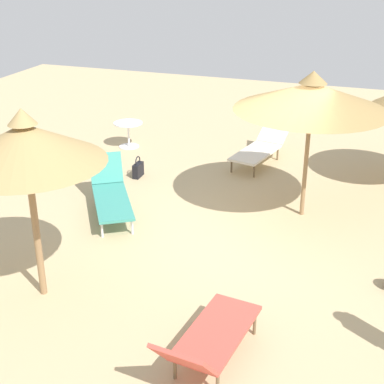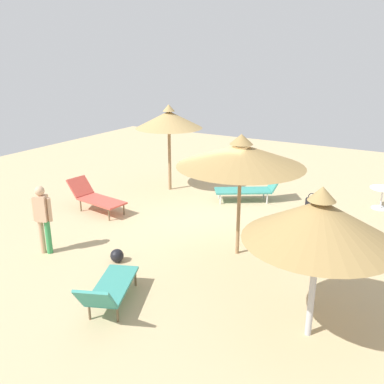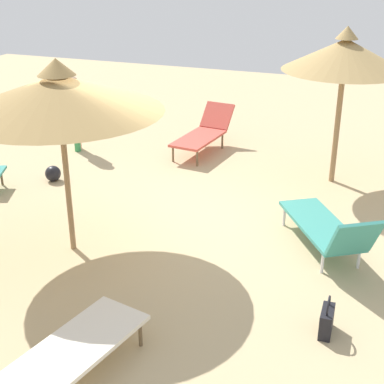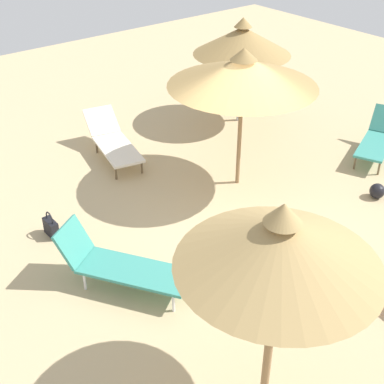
{
  "view_description": "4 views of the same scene",
  "coord_description": "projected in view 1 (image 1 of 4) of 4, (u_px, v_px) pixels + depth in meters",
  "views": [
    {
      "loc": [
        -8.79,
        -2.07,
        4.79
      ],
      "look_at": [
        -0.36,
        0.88,
        0.82
      ],
      "focal_mm": 52.65,
      "sensor_mm": 36.0,
      "label": 1
    },
    {
      "loc": [
        4.53,
        -8.8,
        4.34
      ],
      "look_at": [
        -0.54,
        -0.14,
        1.0
      ],
      "focal_mm": 38.84,
      "sensor_mm": 36.0,
      "label": 2
    },
    {
      "loc": [
        7.18,
        3.28,
        4.06
      ],
      "look_at": [
        0.29,
        0.71,
        0.82
      ],
      "focal_mm": 52.25,
      "sensor_mm": 36.0,
      "label": 3
    },
    {
      "loc": [
        -5.56,
        5.62,
        5.58
      ],
      "look_at": [
        0.41,
        0.86,
        0.77
      ],
      "focal_mm": 49.68,
      "sensor_mm": 36.0,
      "label": 4
    }
  ],
  "objects": [
    {
      "name": "side_table_round",
      "position": [
        128.0,
        130.0,
        14.2
      ],
      "size": [
        0.74,
        0.74,
        0.64
      ],
      "color": "silver",
      "rests_on": "ground"
    },
    {
      "name": "parasol_umbrella_back",
      "position": [
        25.0,
        144.0,
        7.44
      ],
      "size": [
        2.16,
        2.16,
        2.83
      ],
      "color": "olive",
      "rests_on": "ground"
    },
    {
      "name": "lounge_chair_near_left",
      "position": [
        262.0,
        146.0,
        13.24
      ],
      "size": [
        2.22,
        1.11,
        0.78
      ],
      "color": "silver",
      "rests_on": "ground"
    },
    {
      "name": "handbag",
      "position": [
        138.0,
        169.0,
        12.48
      ],
      "size": [
        0.35,
        0.14,
        0.49
      ],
      "color": "black",
      "rests_on": "ground"
    },
    {
      "name": "lounge_chair_far_right",
      "position": [
        111.0,
        193.0,
        10.73
      ],
      "size": [
        2.03,
        1.62,
        0.93
      ],
      "color": "teal",
      "rests_on": "ground"
    },
    {
      "name": "parasol_umbrella_far_left",
      "position": [
        312.0,
        96.0,
        9.88
      ],
      "size": [
        2.77,
        2.77,
        2.76
      ],
      "color": "olive",
      "rests_on": "ground"
    },
    {
      "name": "lounge_chair_edge",
      "position": [
        208.0,
        339.0,
        6.74
      ],
      "size": [
        1.93,
        0.88,
        0.87
      ],
      "color": "#CC4C3F",
      "rests_on": "ground"
    },
    {
      "name": "ground",
      "position": [
        244.0,
        235.0,
        10.17
      ],
      "size": [
        24.0,
        24.0,
        0.1
      ],
      "primitive_type": "cube",
      "color": "tan"
    }
  ]
}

